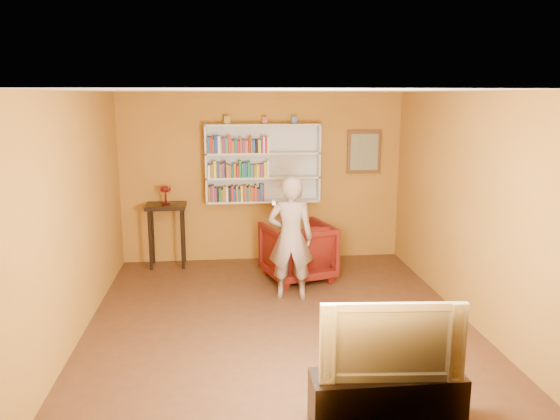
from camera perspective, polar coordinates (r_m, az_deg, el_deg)
The scene contains 16 objects.
room_shell at distance 6.41m, azimuth -0.20°, elevation -2.88°, with size 5.30×5.80×2.88m.
bookshelf at distance 8.66m, azimuth -1.83°, elevation 4.91°, with size 1.80×0.29×1.23m.
books_row_lower at distance 8.61m, azimuth -4.54°, elevation 1.72°, with size 0.87×0.19×0.27m.
books_row_middle at distance 8.55m, azimuth -4.33°, elevation 4.19°, with size 0.95×0.18×0.27m.
books_row_upper at distance 8.51m, azimuth -4.44°, elevation 6.75°, with size 0.95×0.19×0.27m.
ornament_left at distance 8.53m, azimuth -5.54°, elevation 9.33°, with size 0.09×0.09×0.12m, color olive.
ornament_centre at distance 8.55m, azimuth -1.61°, elevation 9.34°, with size 0.08×0.08×0.11m, color #9E4634.
ornament_right at distance 8.60m, azimuth 1.46°, elevation 9.38°, with size 0.08×0.08×0.11m, color #495879.
framed_painting at distance 8.97m, azimuth 8.77°, elevation 6.02°, with size 0.55×0.05×0.70m.
console_table at distance 8.66m, azimuth -11.79°, elevation -0.50°, with size 0.61×0.47×1.00m.
ruby_lustre at distance 8.59m, azimuth -11.90°, elevation 1.98°, with size 0.18×0.18×0.29m.
armchair at distance 7.97m, azimuth 1.85°, elevation -4.32°, with size 0.90×0.93×0.84m, color #440504.
person at distance 7.14m, azimuth 1.12°, elevation -2.94°, with size 0.60×0.39×1.64m, color #7D665B.
game_remote at distance 6.71m, azimuth -0.69°, elevation 0.80°, with size 0.04×0.15×0.04m, color white.
tv_cabinet at distance 4.79m, azimuth 11.08°, elevation -18.84°, with size 1.25×0.37×0.45m, color black.
television at distance 4.53m, azimuth 11.36°, elevation -12.85°, with size 1.14×0.15×0.65m, color black.
Camera 1 is at (-0.63, -6.17, 2.66)m, focal length 35.00 mm.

